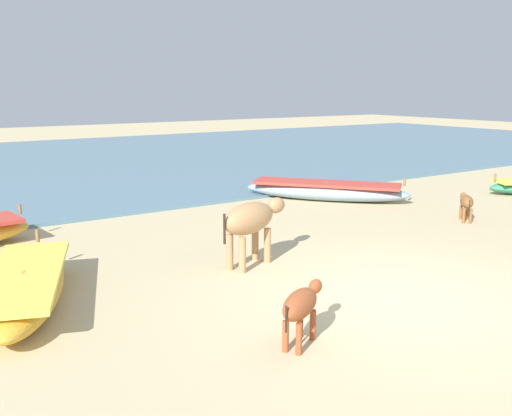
{
  "coord_description": "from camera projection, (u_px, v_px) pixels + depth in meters",
  "views": [
    {
      "loc": [
        -5.79,
        -5.07,
        2.92
      ],
      "look_at": [
        0.28,
        3.93,
        0.6
      ],
      "focal_mm": 39.63,
      "sensor_mm": 36.0,
      "label": 1
    }
  ],
  "objects": [
    {
      "name": "ground",
      "position": [
        396.0,
        301.0,
        7.89
      ],
      "size": [
        80.0,
        80.0,
        0.0
      ],
      "primitive_type": "plane",
      "color": "#CCB789"
    },
    {
      "name": "calf_near_brown",
      "position": [
        466.0,
        202.0,
        12.53
      ],
      "size": [
        0.75,
        0.76,
        0.59
      ],
      "rotation": [
        0.0,
        0.0,
        0.8
      ],
      "color": "brown",
      "rests_on": "ground"
    },
    {
      "name": "fishing_boat_5",
      "position": [
        25.0,
        287.0,
        7.68
      ],
      "size": [
        2.09,
        3.57,
        0.68
      ],
      "rotation": [
        0.0,
        0.0,
        1.22
      ],
      "color": "gold",
      "rests_on": "ground"
    },
    {
      "name": "cow_adult_tan",
      "position": [
        251.0,
        220.0,
        9.33
      ],
      "size": [
        1.62,
        0.86,
        1.08
      ],
      "rotation": [
        0.0,
        0.0,
        0.34
      ],
      "color": "tan",
      "rests_on": "ground"
    },
    {
      "name": "sea_water",
      "position": [
        59.0,
        164.0,
        21.82
      ],
      "size": [
        60.0,
        20.0,
        0.08
      ],
      "primitive_type": "cube",
      "color": "slate",
      "rests_on": "ground"
    },
    {
      "name": "calf_far_rust",
      "position": [
        301.0,
        305.0,
        6.46
      ],
      "size": [
        0.96,
        0.67,
        0.67
      ],
      "rotation": [
        0.0,
        0.0,
        0.51
      ],
      "color": "#9E4C28",
      "rests_on": "ground"
    },
    {
      "name": "fishing_boat_2",
      "position": [
        326.0,
        190.0,
        14.9
      ],
      "size": [
        3.49,
        4.0,
        0.68
      ],
      "rotation": [
        0.0,
        0.0,
        5.39
      ],
      "color": "#8CA5B7",
      "rests_on": "ground"
    }
  ]
}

